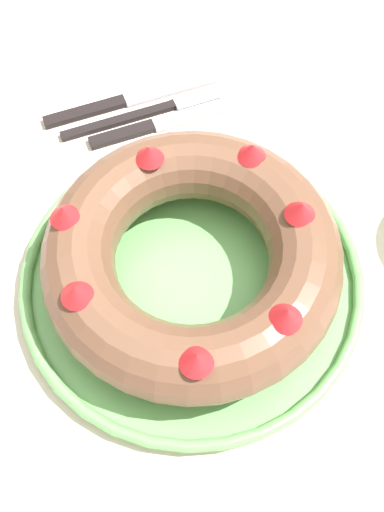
{
  "coord_description": "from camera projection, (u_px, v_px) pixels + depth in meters",
  "views": [
    {
      "loc": [
        0.25,
        -0.07,
        1.32
      ],
      "look_at": [
        -0.01,
        0.03,
        0.82
      ],
      "focal_mm": 42.0,
      "sensor_mm": 36.0,
      "label": 1
    }
  ],
  "objects": [
    {
      "name": "ground_plane",
      "position": [
        179.0,
        449.0,
        1.28
      ],
      "size": [
        8.0,
        8.0,
        0.0
      ],
      "primitive_type": "plane",
      "color": "#4C4742"
    },
    {
      "name": "serving_knife",
      "position": [
        122.0,
        102.0,
        0.75
      ],
      "size": [
        0.02,
        0.23,
        0.01
      ],
      "rotation": [
        0.0,
        0.0,
        0.02
      ],
      "color": "black",
      "rests_on": "dining_table"
    },
    {
      "name": "cake_knife",
      "position": [
        151.0,
        126.0,
        0.73
      ],
      "size": [
        0.02,
        0.18,
        0.01
      ],
      "rotation": [
        0.0,
        0.0,
        -0.02
      ],
      "color": "black",
      "rests_on": "dining_table"
    },
    {
      "name": "dining_table",
      "position": [
        169.0,
        334.0,
        0.7
      ],
      "size": [
        1.34,
        1.08,
        0.76
      ],
      "color": "beige",
      "rests_on": "ground_plane"
    },
    {
      "name": "bundt_cake",
      "position": [
        192.0,
        256.0,
        0.58
      ],
      "size": [
        0.29,
        0.29,
        0.09
      ],
      "color": "brown",
      "rests_on": "serving_dish"
    },
    {
      "name": "fork",
      "position": [
        153.0,
        111.0,
        0.74
      ],
      "size": [
        0.02,
        0.2,
        0.01
      ],
      "rotation": [
        0.0,
        0.0,
        0.04
      ],
      "color": "black",
      "rests_on": "dining_table"
    },
    {
      "name": "serving_dish",
      "position": [
        192.0,
        278.0,
        0.62
      ],
      "size": [
        0.36,
        0.36,
        0.02
      ],
      "color": "#6BB760",
      "rests_on": "dining_table"
    }
  ]
}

